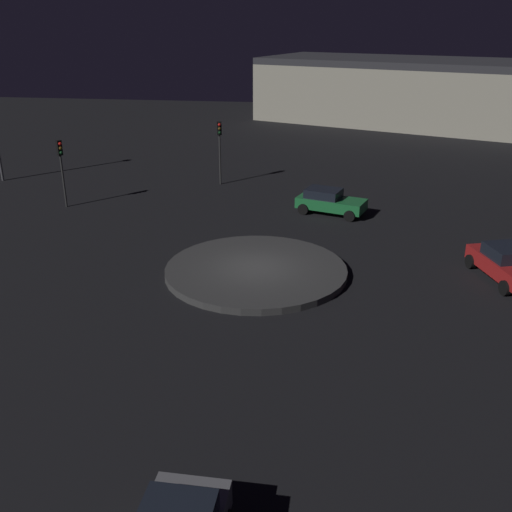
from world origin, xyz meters
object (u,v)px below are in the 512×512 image
at_px(car_red, 506,263).
at_px(traffic_light_west, 220,140).
at_px(traffic_light_southwest, 61,160).
at_px(car_green, 329,201).
at_px(store_building, 415,92).

xyz_separation_m(car_red, traffic_light_west, (-13.99, -15.87, 2.33)).
bearing_deg(traffic_light_west, traffic_light_southwest, -69.61).
distance_m(car_red, traffic_light_southwest, 25.51).
relative_size(traffic_light_southwest, traffic_light_west, 0.95).
height_order(car_green, store_building, store_building).
height_order(car_green, traffic_light_west, traffic_light_west).
distance_m(car_green, traffic_light_southwest, 16.40).
height_order(traffic_light_west, store_building, store_building).
bearing_deg(car_green, traffic_light_southwest, -158.21).
height_order(traffic_light_southwest, traffic_light_west, traffic_light_west).
bearing_deg(car_red, traffic_light_west, -149.15).
distance_m(traffic_light_southwest, traffic_light_west, 10.70).
bearing_deg(traffic_light_southwest, car_green, 36.19).
relative_size(traffic_light_west, store_building, 0.12).
relative_size(car_green, traffic_light_southwest, 1.05).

